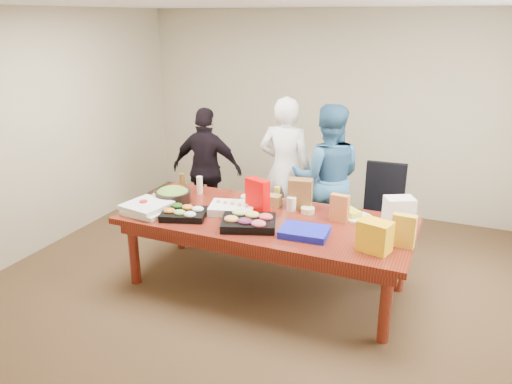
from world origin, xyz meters
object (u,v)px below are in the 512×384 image
at_px(conference_table, 265,253).
at_px(sheet_cake, 232,208).
at_px(person_right, 327,178).
at_px(person_center, 285,170).
at_px(office_chair, 380,217).
at_px(salad_bowl, 173,197).

distance_m(conference_table, sheet_cake, 0.55).
xyz_separation_m(person_right, sheet_cake, (-0.66, -1.12, -0.06)).
xyz_separation_m(person_center, sheet_cake, (-0.13, -1.17, -0.08)).
height_order(office_chair, sheet_cake, office_chair).
height_order(person_right, sheet_cake, person_right).
height_order(person_center, person_right, person_center).
relative_size(conference_table, salad_bowl, 7.39).
xyz_separation_m(office_chair, person_right, (-0.64, 0.12, 0.33)).
height_order(office_chair, person_center, person_center).
bearing_deg(person_right, salad_bowl, 22.74).
bearing_deg(person_right, person_center, -22.27).
xyz_separation_m(conference_table, office_chair, (0.93, 1.01, 0.14)).
bearing_deg(office_chair, salad_bowl, -156.87).
relative_size(person_center, salad_bowl, 4.60).
relative_size(office_chair, sheet_cake, 2.37).
relative_size(office_chair, salad_bowl, 2.74).
bearing_deg(salad_bowl, person_center, 54.71).
distance_m(person_right, salad_bowl, 1.75).
bearing_deg(salad_bowl, conference_table, -1.12).
bearing_deg(office_chair, conference_table, -136.05).
bearing_deg(conference_table, person_center, 101.04).
distance_m(office_chair, sheet_cake, 1.66).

